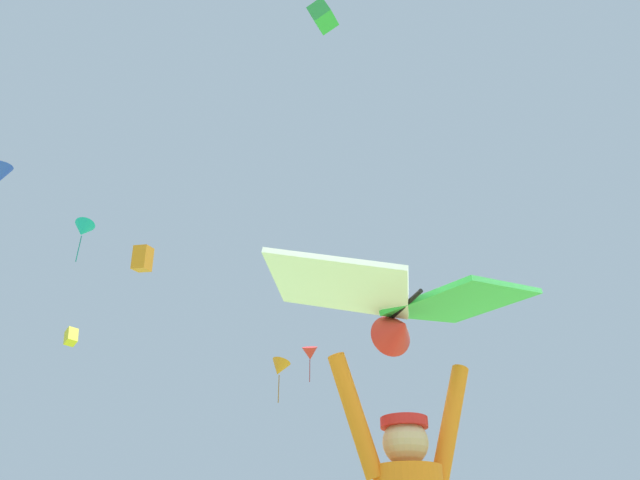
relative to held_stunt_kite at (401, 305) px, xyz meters
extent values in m
sphere|color=tan|center=(0.00, 0.06, -0.72)|extent=(0.23, 0.23, 0.23)
cylinder|color=red|center=(0.00, 0.06, -0.62)|extent=(0.25, 0.25, 0.05)
cylinder|color=orange|center=(0.27, 0.05, -0.60)|extent=(0.28, 0.10, 0.62)
cylinder|color=orange|center=(-0.26, 0.08, -0.60)|extent=(0.28, 0.10, 0.62)
cylinder|color=black|center=(0.00, 0.06, -0.02)|extent=(0.05, 0.62, 0.02)
cube|color=green|center=(0.37, -0.05, 0.05)|extent=(0.90, 0.84, 0.18)
cube|color=white|center=(-0.37, -0.01, 0.05)|extent=(0.93, 0.88, 0.18)
cone|color=red|center=(0.00, 0.06, -0.12)|extent=(0.25, 0.21, 0.24)
cone|color=red|center=(8.90, 26.85, 9.45)|extent=(1.15, 1.17, 1.12)
cylinder|color=maroon|center=(8.90, 26.85, 8.50)|extent=(0.04, 0.04, 1.24)
cone|color=#19B2AD|center=(-3.21, 20.61, 11.28)|extent=(1.20, 1.26, 0.89)
cylinder|color=#117C79|center=(-3.21, 20.61, 10.38)|extent=(0.04, 0.04, 1.17)
cone|color=orange|center=(8.44, 31.02, 9.84)|extent=(1.78, 1.61, 1.31)
cylinder|color=#A75C15|center=(8.44, 31.02, 8.58)|extent=(0.05, 0.05, 1.64)
cube|color=yellow|center=(-3.57, 34.53, 11.48)|extent=(0.89, 1.09, 1.15)
cube|color=green|center=(4.06, 11.95, 17.39)|extent=(1.21, 1.34, 1.40)
cube|color=orange|center=(-0.87, 15.74, 7.94)|extent=(0.73, 0.83, 0.91)
camera|label=1|loc=(-1.48, -2.71, -1.33)|focal=33.84mm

